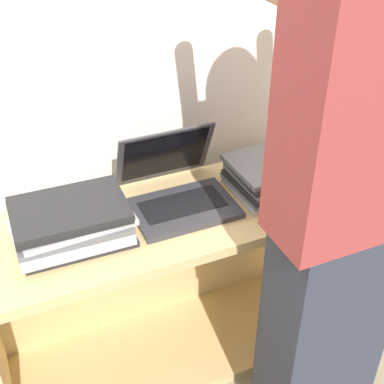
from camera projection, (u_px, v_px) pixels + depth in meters
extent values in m
cube|color=silver|center=(142.00, 27.00, 1.76)|extent=(8.00, 0.05, 2.40)
cube|color=tan|center=(184.00, 215.00, 1.81)|extent=(1.42, 0.47, 0.04)
cube|color=tan|center=(185.00, 341.00, 2.17)|extent=(1.42, 0.47, 0.04)
cube|color=tan|center=(337.00, 237.00, 2.22)|extent=(0.04, 0.47, 0.61)
cube|color=tan|center=(164.00, 249.00, 2.15)|extent=(1.34, 0.04, 0.61)
cube|color=#333338|center=(184.00, 208.00, 1.79)|extent=(0.34, 0.24, 0.02)
cube|color=black|center=(183.00, 204.00, 1.79)|extent=(0.28, 0.13, 0.00)
cube|color=#333338|center=(164.00, 154.00, 1.85)|extent=(0.34, 0.10, 0.22)
cube|color=black|center=(165.00, 154.00, 1.85)|extent=(0.30, 0.09, 0.19)
cube|color=#232326|center=(76.00, 235.00, 1.67)|extent=(0.35, 0.25, 0.02)
cube|color=#B7B7BC|center=(72.00, 233.00, 1.65)|extent=(0.35, 0.24, 0.02)
cube|color=#B7B7BC|center=(70.00, 229.00, 1.64)|extent=(0.35, 0.25, 0.02)
cube|color=slate|center=(70.00, 223.00, 1.64)|extent=(0.35, 0.25, 0.02)
cube|color=#B7B7BC|center=(73.00, 216.00, 1.63)|extent=(0.35, 0.25, 0.02)
cube|color=#232326|center=(69.00, 212.00, 1.62)|extent=(0.35, 0.25, 0.02)
cube|color=#232326|center=(69.00, 208.00, 1.60)|extent=(0.35, 0.25, 0.02)
cube|color=#B7B7BC|center=(279.00, 185.00, 1.91)|extent=(0.35, 0.24, 0.02)
cube|color=gray|center=(278.00, 179.00, 1.91)|extent=(0.35, 0.25, 0.02)
cube|color=#232326|center=(280.00, 176.00, 1.89)|extent=(0.35, 0.25, 0.02)
cube|color=gray|center=(282.00, 170.00, 1.89)|extent=(0.35, 0.25, 0.02)
cube|color=#232326|center=(282.00, 167.00, 1.87)|extent=(0.34, 0.24, 0.02)
cube|color=slate|center=(279.00, 162.00, 1.86)|extent=(0.35, 0.25, 0.02)
cube|color=#2D3342|center=(320.00, 337.00, 1.66)|extent=(0.34, 0.20, 0.87)
cube|color=#993838|center=(367.00, 107.00, 1.22)|extent=(0.40, 0.20, 0.69)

